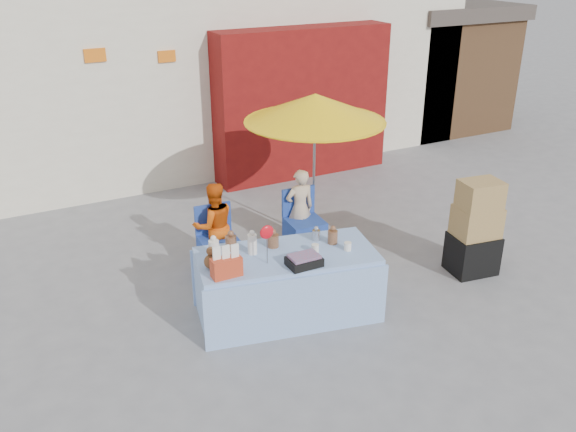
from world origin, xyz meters
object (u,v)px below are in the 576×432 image
chair_right (304,233)px  umbrella (315,108)px  vendor_orange (214,226)px  chair_left (219,252)px  vendor_beige (300,209)px  market_table (286,283)px  box_stack (475,231)px

chair_right → umbrella: bearing=46.9°
chair_right → vendor_orange: bearing=177.2°
chair_left → vendor_orange: vendor_orange is taller
chair_right → vendor_beige: vendor_beige is taller
market_table → vendor_orange: bearing=113.3°
market_table → vendor_beige: size_ratio=1.92×
chair_right → umbrella: size_ratio=0.41×
chair_left → box_stack: (2.87, -1.53, 0.32)m
chair_right → vendor_orange: vendor_orange is taller
chair_left → chair_right: bearing=3.4°
chair_left → umbrella: bearing=13.7°
chair_left → box_stack: box_stack is taller
vendor_orange → box_stack: size_ratio=0.92×
chair_right → box_stack: (1.62, -1.53, 0.32)m
box_stack → vendor_orange: bearing=149.9°
vendor_beige → market_table: bearing=59.9°
box_stack → chair_left: bearing=152.0°
vendor_beige → box_stack: bearing=137.6°
chair_left → chair_right: (1.25, 0.00, 0.00)m
vendor_beige → umbrella: umbrella is taller
vendor_orange → box_stack: (2.87, -1.66, -0.00)m
market_table → umbrella: umbrella is taller
vendor_beige → vendor_orange: bearing=3.4°
chair_left → vendor_beige: (1.25, 0.13, 0.31)m
market_table → chair_left: 1.35m
chair_left → box_stack: size_ratio=0.68×
umbrella → box_stack: size_ratio=1.67×
chair_right → box_stack: box_stack is taller
chair_right → chair_left: bearing=-176.6°
chair_left → vendor_beige: size_ratio=0.75×
vendor_beige → chair_right: bearing=93.7°
market_table → umbrella: size_ratio=1.04×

